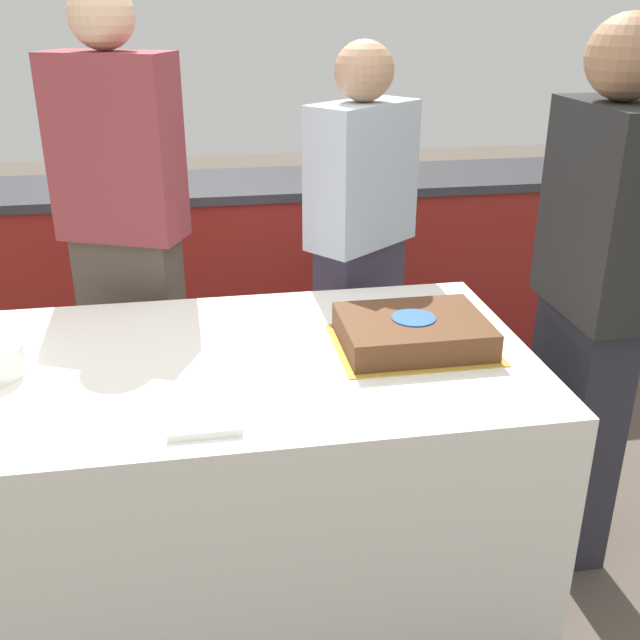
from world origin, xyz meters
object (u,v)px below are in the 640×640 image
Objects in this scene: cake at (413,332)px; person_cutting_cake at (360,256)px; person_seated_right at (591,300)px; person_standing_back at (126,242)px.

person_cutting_cake reaches higher than cake.
person_cutting_cake is at bearing -141.96° from person_seated_right.
person_cutting_cake is (0.00, 0.70, 0.00)m from cake.
person_seated_right is (0.55, -0.70, 0.06)m from person_cutting_cake.
person_seated_right is 1.56m from person_standing_back.
person_seated_right reaches higher than cake.
person_cutting_cake is at bearing 90.00° from cake.
person_standing_back is (-1.39, 0.70, 0.04)m from person_seated_right.
person_standing_back is at bearing -37.98° from person_cutting_cake.
cake is 0.29× the size of person_cutting_cake.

